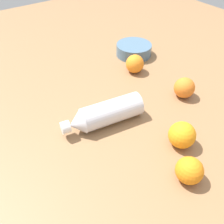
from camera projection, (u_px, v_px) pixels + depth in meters
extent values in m
plane|color=olive|center=(100.00, 126.00, 0.72)|extent=(2.40, 2.40, 0.00)
cylinder|color=silver|center=(112.00, 112.00, 0.72)|extent=(0.10, 0.20, 0.07)
cone|color=silver|center=(76.00, 124.00, 0.68)|extent=(0.08, 0.05, 0.07)
cylinder|color=white|center=(66.00, 127.00, 0.67)|extent=(0.04, 0.03, 0.04)
sphere|color=orange|center=(182.00, 135.00, 0.65)|extent=(0.07, 0.07, 0.07)
sphere|color=orange|center=(189.00, 170.00, 0.57)|extent=(0.07, 0.07, 0.07)
sphere|color=orange|center=(184.00, 88.00, 0.81)|extent=(0.07, 0.07, 0.07)
sphere|color=orange|center=(135.00, 64.00, 0.93)|extent=(0.07, 0.07, 0.07)
cylinder|color=slate|center=(134.00, 50.00, 1.04)|extent=(0.15, 0.15, 0.05)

